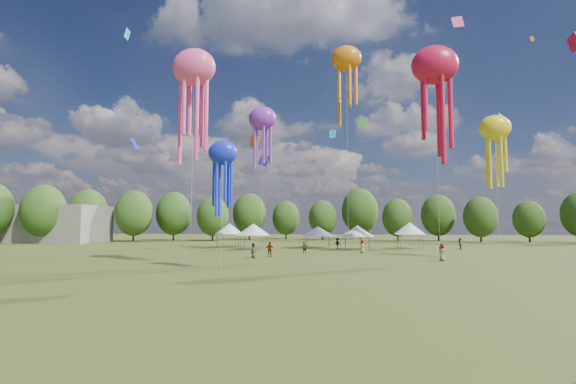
# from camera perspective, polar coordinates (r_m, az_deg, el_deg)

# --- Properties ---
(ground) EXTENTS (300.00, 300.00, 0.00)m
(ground) POSITION_cam_1_polar(r_m,az_deg,el_deg) (11.80, 3.89, -23.96)
(ground) COLOR #384416
(ground) RESTS_ON ground
(spectator_near) EXTENTS (0.96, 0.88, 1.61)m
(spectator_near) POSITION_cam_1_polar(r_m,az_deg,el_deg) (48.24, -4.83, -8.19)
(spectator_near) COLOR gray
(spectator_near) RESTS_ON ground
(spectators_far) EXTENTS (29.00, 21.93, 1.81)m
(spectators_far) POSITION_cam_1_polar(r_m,az_deg,el_deg) (57.53, 9.46, -7.47)
(spectators_far) COLOR gray
(spectators_far) RESTS_ON ground
(festival_tents) EXTENTS (34.81, 11.51, 4.27)m
(festival_tents) POSITION_cam_1_polar(r_m,az_deg,el_deg) (67.44, 3.47, -5.24)
(festival_tents) COLOR #47474C
(festival_tents) RESTS_ON ground
(show_kites) EXTENTS (35.71, 27.48, 29.81)m
(show_kites) POSITION_cam_1_polar(r_m,az_deg,el_deg) (55.73, 10.39, 12.65)
(show_kites) COLOR #FF4B8E
(show_kites) RESTS_ON ground
(small_kites) EXTENTS (77.00, 54.80, 47.01)m
(small_kites) POSITION_cam_1_polar(r_m,az_deg,el_deg) (60.42, 6.48, 22.45)
(small_kites) COLOR #FF4B8E
(small_kites) RESTS_ON ground
(treeline) EXTENTS (201.57, 95.24, 13.43)m
(treeline) POSITION_cam_1_polar(r_m,az_deg,el_deg) (73.80, 4.15, -2.44)
(treeline) COLOR #38281C
(treeline) RESTS_ON ground
(hangar) EXTENTS (40.00, 12.00, 8.00)m
(hangar) POSITION_cam_1_polar(r_m,az_deg,el_deg) (110.46, -33.54, -3.70)
(hangar) COLOR gray
(hangar) RESTS_ON ground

